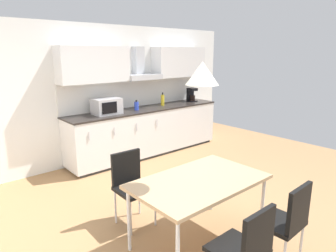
{
  "coord_description": "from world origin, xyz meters",
  "views": [
    {
      "loc": [
        -2.47,
        -2.5,
        2.01
      ],
      "look_at": [
        0.2,
        0.58,
        1.0
      ],
      "focal_mm": 32.0,
      "sensor_mm": 36.0,
      "label": 1
    }
  ],
  "objects_px": {
    "chair_far_left": "(131,181)",
    "pendant_lamp": "(202,73)",
    "microwave": "(107,106)",
    "chair_near_left": "(246,246)",
    "bottle_blue": "(136,106)",
    "chair_near_right": "(287,217)",
    "coffee_maker": "(191,95)",
    "dining_table": "(199,184)",
    "bottle_yellow": "(163,100)"
  },
  "relations": [
    {
      "from": "chair_far_left",
      "to": "pendant_lamp",
      "type": "height_order",
      "value": "pendant_lamp"
    },
    {
      "from": "microwave",
      "to": "chair_near_left",
      "type": "height_order",
      "value": "microwave"
    },
    {
      "from": "bottle_blue",
      "to": "pendant_lamp",
      "type": "relative_size",
      "value": 0.6
    },
    {
      "from": "bottle_blue",
      "to": "chair_near_left",
      "type": "relative_size",
      "value": 0.22
    },
    {
      "from": "chair_far_left",
      "to": "chair_near_right",
      "type": "height_order",
      "value": "same"
    },
    {
      "from": "coffee_maker",
      "to": "chair_far_left",
      "type": "height_order",
      "value": "coffee_maker"
    },
    {
      "from": "bottle_blue",
      "to": "dining_table",
      "type": "bearing_deg",
      "value": -112.24
    },
    {
      "from": "bottle_yellow",
      "to": "dining_table",
      "type": "xyz_separation_m",
      "value": [
        -1.8,
        -2.74,
        -0.37
      ]
    },
    {
      "from": "coffee_maker",
      "to": "dining_table",
      "type": "height_order",
      "value": "coffee_maker"
    },
    {
      "from": "microwave",
      "to": "pendant_lamp",
      "type": "xyz_separation_m",
      "value": [
        -0.48,
        -2.71,
        0.74
      ]
    },
    {
      "from": "chair_far_left",
      "to": "bottle_blue",
      "type": "bearing_deg",
      "value": 53.06
    },
    {
      "from": "chair_near_right",
      "to": "dining_table",
      "type": "bearing_deg",
      "value": 111.43
    },
    {
      "from": "bottle_blue",
      "to": "chair_near_left",
      "type": "distance_m",
      "value": 3.79
    },
    {
      "from": "chair_near_left",
      "to": "bottle_yellow",
      "type": "bearing_deg",
      "value": 59.26
    },
    {
      "from": "coffee_maker",
      "to": "chair_far_left",
      "type": "xyz_separation_m",
      "value": [
        -2.94,
        -1.93,
        -0.55
      ]
    },
    {
      "from": "dining_table",
      "to": "bottle_yellow",
      "type": "bearing_deg",
      "value": 56.78
    },
    {
      "from": "bottle_yellow",
      "to": "chair_near_right",
      "type": "height_order",
      "value": "bottle_yellow"
    },
    {
      "from": "coffee_maker",
      "to": "bottle_blue",
      "type": "distance_m",
      "value": 1.54
    },
    {
      "from": "dining_table",
      "to": "chair_near_left",
      "type": "distance_m",
      "value": 0.88
    },
    {
      "from": "chair_near_right",
      "to": "coffee_maker",
      "type": "bearing_deg",
      "value": 56.9
    },
    {
      "from": "chair_far_left",
      "to": "chair_near_left",
      "type": "bearing_deg",
      "value": -90.1
    },
    {
      "from": "chair_near_right",
      "to": "microwave",
      "type": "bearing_deg",
      "value": 87.4
    },
    {
      "from": "bottle_blue",
      "to": "pendant_lamp",
      "type": "height_order",
      "value": "pendant_lamp"
    },
    {
      "from": "coffee_maker",
      "to": "pendant_lamp",
      "type": "height_order",
      "value": "pendant_lamp"
    },
    {
      "from": "microwave",
      "to": "chair_far_left",
      "type": "distance_m",
      "value": 2.13
    },
    {
      "from": "microwave",
      "to": "chair_far_left",
      "type": "xyz_separation_m",
      "value": [
        -0.79,
        -1.9,
        -0.55
      ]
    },
    {
      "from": "pendant_lamp",
      "to": "dining_table",
      "type": "bearing_deg",
      "value": -135.0
    },
    {
      "from": "microwave",
      "to": "bottle_yellow",
      "type": "xyz_separation_m",
      "value": [
        1.32,
        0.03,
        -0.03
      ]
    },
    {
      "from": "bottle_blue",
      "to": "pendant_lamp",
      "type": "distance_m",
      "value": 3.0
    },
    {
      "from": "chair_near_left",
      "to": "pendant_lamp",
      "type": "distance_m",
      "value": 1.55
    },
    {
      "from": "chair_near_right",
      "to": "chair_near_left",
      "type": "relative_size",
      "value": 1.0
    },
    {
      "from": "chair_near_left",
      "to": "bottle_blue",
      "type": "bearing_deg",
      "value": 67.98
    },
    {
      "from": "chair_far_left",
      "to": "chair_near_right",
      "type": "distance_m",
      "value": 1.73
    },
    {
      "from": "coffee_maker",
      "to": "pendant_lamp",
      "type": "bearing_deg",
      "value": -133.83
    },
    {
      "from": "coffee_maker",
      "to": "chair_near_right",
      "type": "height_order",
      "value": "coffee_maker"
    },
    {
      "from": "chair_far_left",
      "to": "chair_near_left",
      "type": "relative_size",
      "value": 1.0
    },
    {
      "from": "microwave",
      "to": "bottle_blue",
      "type": "bearing_deg",
      "value": -3.02
    },
    {
      "from": "bottle_yellow",
      "to": "bottle_blue",
      "type": "xyz_separation_m",
      "value": [
        -0.7,
        -0.07,
        -0.03
      ]
    },
    {
      "from": "microwave",
      "to": "pendant_lamp",
      "type": "height_order",
      "value": "pendant_lamp"
    },
    {
      "from": "bottle_yellow",
      "to": "bottle_blue",
      "type": "bearing_deg",
      "value": -174.66
    },
    {
      "from": "chair_near_right",
      "to": "chair_near_left",
      "type": "height_order",
      "value": "same"
    },
    {
      "from": "chair_far_left",
      "to": "chair_near_right",
      "type": "bearing_deg",
      "value": -68.72
    },
    {
      "from": "coffee_maker",
      "to": "pendant_lamp",
      "type": "relative_size",
      "value": 0.94
    },
    {
      "from": "bottle_yellow",
      "to": "pendant_lamp",
      "type": "distance_m",
      "value": 3.37
    },
    {
      "from": "bottle_blue",
      "to": "chair_far_left",
      "type": "bearing_deg",
      "value": -126.94
    },
    {
      "from": "pendant_lamp",
      "to": "bottle_blue",
      "type": "bearing_deg",
      "value": 67.76
    },
    {
      "from": "microwave",
      "to": "chair_near_right",
      "type": "distance_m",
      "value": 3.56
    },
    {
      "from": "dining_table",
      "to": "pendant_lamp",
      "type": "relative_size",
      "value": 4.37
    },
    {
      "from": "bottle_blue",
      "to": "pendant_lamp",
      "type": "bearing_deg",
      "value": -112.24
    },
    {
      "from": "dining_table",
      "to": "chair_near_left",
      "type": "height_order",
      "value": "chair_near_left"
    }
  ]
}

